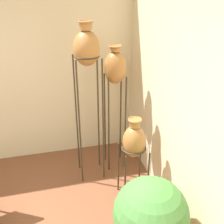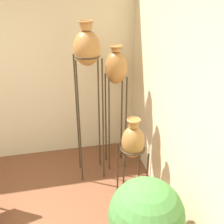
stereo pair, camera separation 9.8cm
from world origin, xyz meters
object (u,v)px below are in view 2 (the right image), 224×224
vase_stand_medium (116,71)px  vase_stand_short (133,142)px  potted_plant (146,217)px  vase_stand_tall (87,52)px

vase_stand_medium → vase_stand_short: vase_stand_medium is taller
vase_stand_medium → potted_plant: size_ratio=2.02×
vase_stand_short → potted_plant: vase_stand_short is taller
potted_plant → vase_stand_short: bearing=82.3°
potted_plant → vase_stand_tall: bearing=102.2°
vase_stand_medium → potted_plant: vase_stand_medium is taller
vase_stand_short → potted_plant: (-0.11, -0.80, -0.28)m
vase_stand_tall → potted_plant: 1.84m
vase_stand_medium → vase_stand_short: 0.94m
vase_stand_medium → vase_stand_short: (0.04, -0.70, -0.63)m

